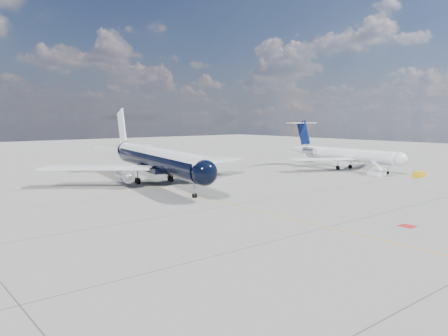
{
  "coord_description": "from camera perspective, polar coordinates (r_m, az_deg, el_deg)",
  "views": [
    {
      "loc": [
        -36.4,
        -32.43,
        11.32
      ],
      "look_at": [
        3.59,
        16.5,
        4.0
      ],
      "focal_mm": 35.0,
      "sensor_mm": 36.0,
      "label": 1
    }
  ],
  "objects": [
    {
      "name": "regional_jet",
      "position": [
        100.12,
        14.99,
        1.84
      ],
      "size": [
        27.52,
        31.66,
        10.72
      ],
      "rotation": [
        0.0,
        0.0,
        -0.06
      ],
      "color": "white",
      "rests_on": "ground"
    },
    {
      "name": "boarding_stair",
      "position": [
        90.49,
        19.3,
        -0.58
      ],
      "size": [
        2.73,
        3.19,
        3.13
      ],
      "rotation": [
        0.0,
        0.0,
        -0.17
      ],
      "color": "white",
      "rests_on": "ground"
    },
    {
      "name": "service_tug",
      "position": [
        91.02,
        24.13,
        -0.79
      ],
      "size": [
        2.78,
        1.67,
        1.08
      ],
      "rotation": [
        0.0,
        0.0,
        0.03
      ],
      "color": "gold",
      "rests_on": "ground"
    },
    {
      "name": "main_airliner",
      "position": [
        77.02,
        -9.1,
        1.17
      ],
      "size": [
        37.21,
        45.83,
        13.32
      ],
      "rotation": [
        0.0,
        0.0,
        -0.19
      ],
      "color": "black",
      "rests_on": "ground"
    },
    {
      "name": "ground",
      "position": [
        73.15,
        -8.91,
        -2.38
      ],
      "size": [
        320.0,
        320.0,
        0.0
      ],
      "primitive_type": "plane",
      "color": "gray",
      "rests_on": "ground"
    },
    {
      "name": "red_marking",
      "position": [
        49.98,
        22.84,
        -7.01
      ],
      "size": [
        1.6,
        1.6,
        0.01
      ],
      "primitive_type": "cube",
      "color": "maroon",
      "rests_on": "ground"
    },
    {
      "name": "taxiway_centerline",
      "position": [
        68.93,
        -6.81,
        -2.89
      ],
      "size": [
        0.16,
        160.0,
        0.01
      ],
      "primitive_type": "cube",
      "color": "#E6A30C",
      "rests_on": "ground"
    }
  ]
}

